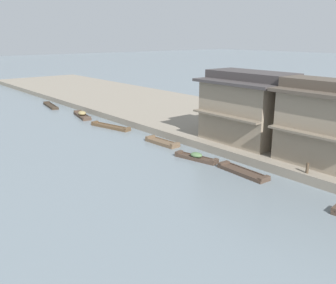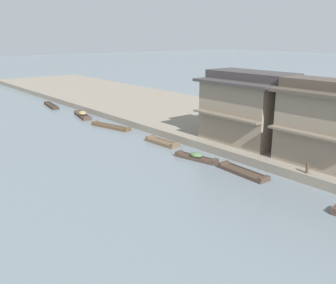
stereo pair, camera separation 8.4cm
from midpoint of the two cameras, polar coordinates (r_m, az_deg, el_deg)
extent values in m
cube|color=gray|center=(44.71, 6.13, 3.69)|extent=(18.00, 110.00, 0.70)
cube|color=#423328|center=(28.01, 11.32, -4.62)|extent=(1.32, 4.30, 0.20)
cube|color=#423328|center=(29.21, 8.49, -3.21)|extent=(1.00, 0.41, 0.18)
cube|color=#423328|center=(26.76, 14.46, -5.39)|extent=(1.00, 0.41, 0.18)
cube|color=#423328|center=(27.61, 10.62, -4.59)|extent=(0.27, 3.75, 0.08)
cube|color=#423328|center=(28.32, 12.03, -4.13)|extent=(0.27, 3.75, 0.08)
cube|color=#33281E|center=(56.06, -17.61, 5.28)|extent=(1.79, 5.45, 0.20)
cube|color=#33281E|center=(58.47, -18.20, 5.84)|extent=(0.90, 0.49, 0.18)
cube|color=#33281E|center=(53.60, -17.00, 5.08)|extent=(0.90, 0.49, 0.18)
cube|color=#33281E|center=(55.95, -18.05, 5.37)|extent=(0.85, 4.82, 0.08)
cube|color=#33281E|center=(56.13, -17.19, 5.48)|extent=(0.85, 4.82, 0.08)
cube|color=brown|center=(34.93, -0.97, -0.12)|extent=(1.33, 3.82, 0.24)
cube|color=brown|center=(36.14, -2.81, 0.79)|extent=(1.02, 0.42, 0.21)
cube|color=brown|center=(33.65, 1.00, -0.35)|extent=(1.02, 0.42, 0.21)
cube|color=brown|center=(34.56, -1.61, -0.03)|extent=(0.27, 3.26, 0.08)
cube|color=brown|center=(35.23, -0.34, 0.29)|extent=(0.27, 3.26, 0.08)
cube|color=#423328|center=(47.79, -13.08, 3.89)|extent=(2.03, 4.84, 0.25)
cube|color=#423328|center=(49.85, -13.75, 4.61)|extent=(1.01, 0.55, 0.22)
cube|color=#423328|center=(45.64, -12.40, 3.67)|extent=(1.01, 0.55, 0.22)
cube|color=#423328|center=(47.64, -13.67, 4.02)|extent=(0.97, 4.15, 0.08)
cube|color=#423328|center=(47.87, -12.53, 4.15)|extent=(0.97, 4.15, 0.08)
ellipsoid|color=olive|center=(47.71, -13.11, 4.34)|extent=(1.22, 1.51, 0.53)
cube|color=brown|center=(41.52, -8.89, 2.29)|extent=(2.10, 5.41, 0.22)
cube|color=brown|center=(43.29, -11.23, 3.02)|extent=(0.87, 0.54, 0.20)
cube|color=brown|center=(39.73, -6.36, 2.07)|extent=(0.87, 0.54, 0.20)
cube|color=brown|center=(41.21, -9.30, 2.38)|extent=(1.19, 4.74, 0.08)
cube|color=brown|center=(41.76, -8.49, 2.60)|extent=(1.19, 4.74, 0.08)
cube|color=#423328|center=(30.61, 4.28, -2.55)|extent=(1.63, 3.92, 0.21)
cube|color=#423328|center=(31.52, 1.64, -1.58)|extent=(0.82, 0.51, 0.19)
cube|color=#423328|center=(29.65, 7.10, -2.85)|extent=(0.82, 0.51, 0.19)
cube|color=#423328|center=(30.26, 3.88, -2.47)|extent=(0.78, 3.27, 0.08)
cube|color=#423328|center=(30.87, 4.68, -2.11)|extent=(0.78, 3.27, 0.08)
ellipsoid|color=#4C6B42|center=(30.51, 4.29, -1.99)|extent=(0.97, 1.20, 0.42)
cube|color=gray|center=(29.28, 24.02, 1.73)|extent=(4.44, 7.15, 5.20)
cube|color=#6E6151|center=(27.06, 21.54, 0.92)|extent=(0.70, 7.15, 0.16)
cube|color=gray|center=(34.10, 12.31, 4.62)|extent=(5.80, 7.02, 5.20)
cube|color=#6E6151|center=(31.66, 8.63, 3.94)|extent=(0.70, 7.02, 0.16)
cube|color=#3D3838|center=(33.69, 12.59, 9.15)|extent=(6.70, 7.92, 0.24)
cube|color=#3D3838|center=(33.64, 12.64, 9.95)|extent=(3.48, 7.92, 0.70)
cylinder|color=#473828|center=(27.30, 20.53, -3.77)|extent=(0.20, 0.20, 0.73)
camera|label=1|loc=(0.04, -90.08, -0.02)|focal=39.69mm
camera|label=2|loc=(0.04, 89.92, 0.02)|focal=39.69mm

